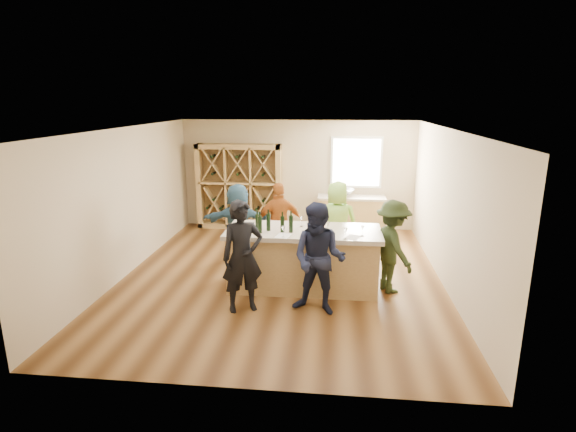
# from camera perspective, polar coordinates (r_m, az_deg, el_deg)

# --- Properties ---
(floor) EXTENTS (6.00, 7.00, 0.10)m
(floor) POSITION_cam_1_polar(r_m,az_deg,el_deg) (8.75, -0.80, -7.94)
(floor) COLOR brown
(floor) RESTS_ON ground
(ceiling) EXTENTS (6.00, 7.00, 0.10)m
(ceiling) POSITION_cam_1_polar(r_m,az_deg,el_deg) (8.09, -0.87, 11.38)
(ceiling) COLOR white
(ceiling) RESTS_ON ground
(wall_back) EXTENTS (6.00, 0.10, 2.80)m
(wall_back) POSITION_cam_1_polar(r_m,az_deg,el_deg) (11.77, 1.25, 5.30)
(wall_back) COLOR #C2AE8C
(wall_back) RESTS_ON ground
(wall_front) EXTENTS (6.00, 0.10, 2.80)m
(wall_front) POSITION_cam_1_polar(r_m,az_deg,el_deg) (4.96, -5.81, -8.09)
(wall_front) COLOR #C2AE8C
(wall_front) RESTS_ON ground
(wall_left) EXTENTS (0.10, 7.00, 2.80)m
(wall_left) POSITION_cam_1_polar(r_m,az_deg,el_deg) (9.18, -20.11, 1.72)
(wall_left) COLOR #C2AE8C
(wall_left) RESTS_ON ground
(wall_right) EXTENTS (0.10, 7.00, 2.80)m
(wall_right) POSITION_cam_1_polar(r_m,az_deg,el_deg) (8.50, 20.03, 0.76)
(wall_right) COLOR #C2AE8C
(wall_right) RESTS_ON ground
(window_frame) EXTENTS (1.30, 0.06, 1.30)m
(window_frame) POSITION_cam_1_polar(r_m,az_deg,el_deg) (11.61, 8.67, 6.75)
(window_frame) COLOR white
(window_frame) RESTS_ON wall_back
(window_pane) EXTENTS (1.18, 0.01, 1.18)m
(window_pane) POSITION_cam_1_polar(r_m,az_deg,el_deg) (11.57, 8.68, 6.73)
(window_pane) COLOR white
(window_pane) RESTS_ON wall_back
(wine_rack) EXTENTS (2.20, 0.45, 2.20)m
(wine_rack) POSITION_cam_1_polar(r_m,az_deg,el_deg) (11.77, -6.19, 3.73)
(wine_rack) COLOR tan
(wine_rack) RESTS_ON floor
(back_counter_base) EXTENTS (1.60, 0.58, 0.86)m
(back_counter_base) POSITION_cam_1_polar(r_m,az_deg,el_deg) (11.59, 7.99, 0.11)
(back_counter_base) COLOR tan
(back_counter_base) RESTS_ON floor
(back_counter_top) EXTENTS (1.70, 0.62, 0.06)m
(back_counter_top) POSITION_cam_1_polar(r_m,az_deg,el_deg) (11.49, 8.07, 2.33)
(back_counter_top) COLOR #C0B29D
(back_counter_top) RESTS_ON back_counter_base
(sink) EXTENTS (0.54, 0.54, 0.19)m
(sink) POSITION_cam_1_polar(r_m,az_deg,el_deg) (11.46, 7.09, 2.96)
(sink) COLOR silver
(sink) RESTS_ON back_counter_top
(faucet) EXTENTS (0.02, 0.02, 0.30)m
(faucet) POSITION_cam_1_polar(r_m,az_deg,el_deg) (11.62, 7.09, 3.42)
(faucet) COLOR silver
(faucet) RESTS_ON back_counter_top
(tasting_counter_base) EXTENTS (2.60, 1.00, 1.00)m
(tasting_counter_base) POSITION_cam_1_polar(r_m,az_deg,el_deg) (8.09, 1.94, -5.69)
(tasting_counter_base) COLOR tan
(tasting_counter_base) RESTS_ON floor
(tasting_counter_top) EXTENTS (2.72, 1.12, 0.08)m
(tasting_counter_top) POSITION_cam_1_polar(r_m,az_deg,el_deg) (7.92, 1.97, -2.02)
(tasting_counter_top) COLOR #C0B29D
(tasting_counter_top) RESTS_ON tasting_counter_base
(wine_bottle_a) EXTENTS (0.09, 0.09, 0.29)m
(wine_bottle_a) POSITION_cam_1_polar(r_m,az_deg,el_deg) (7.84, -3.91, -0.82)
(wine_bottle_a) COLOR black
(wine_bottle_a) RESTS_ON tasting_counter_top
(wine_bottle_b) EXTENTS (0.09, 0.09, 0.30)m
(wine_bottle_b) POSITION_cam_1_polar(r_m,az_deg,el_deg) (7.69, -3.59, -1.09)
(wine_bottle_b) COLOR black
(wine_bottle_b) RESTS_ON tasting_counter_top
(wine_bottle_c) EXTENTS (0.10, 0.10, 0.30)m
(wine_bottle_c) POSITION_cam_1_polar(r_m,az_deg,el_deg) (7.82, -2.50, -0.80)
(wine_bottle_c) COLOR black
(wine_bottle_c) RESTS_ON tasting_counter_top
(wine_bottle_d) EXTENTS (0.08, 0.08, 0.28)m
(wine_bottle_d) POSITION_cam_1_polar(r_m,az_deg,el_deg) (7.73, -0.72, -1.04)
(wine_bottle_d) COLOR black
(wine_bottle_d) RESTS_ON tasting_counter_top
(wine_bottle_e) EXTENTS (0.09, 0.09, 0.30)m
(wine_bottle_e) POSITION_cam_1_polar(r_m,az_deg,el_deg) (7.71, 0.38, -1.03)
(wine_bottle_e) COLOR black
(wine_bottle_e) RESTS_ON tasting_counter_top
(wine_glass_a) EXTENTS (0.09, 0.09, 0.19)m
(wine_glass_a) POSITION_cam_1_polar(r_m,az_deg,el_deg) (7.44, -0.61, -2.02)
(wine_glass_a) COLOR white
(wine_glass_a) RESTS_ON tasting_counter_top
(wine_glass_b) EXTENTS (0.09, 0.09, 0.19)m
(wine_glass_b) POSITION_cam_1_polar(r_m,az_deg,el_deg) (7.45, 2.87, -2.03)
(wine_glass_b) COLOR white
(wine_glass_b) RESTS_ON tasting_counter_top
(wine_glass_c) EXTENTS (0.07, 0.07, 0.19)m
(wine_glass_c) POSITION_cam_1_polar(r_m,az_deg,el_deg) (7.41, 7.30, -2.23)
(wine_glass_c) COLOR white
(wine_glass_c) RESTS_ON tasting_counter_top
(wine_glass_d) EXTENTS (0.09, 0.09, 0.19)m
(wine_glass_d) POSITION_cam_1_polar(r_m,az_deg,el_deg) (7.73, 5.07, -1.44)
(wine_glass_d) COLOR white
(wine_glass_d) RESTS_ON tasting_counter_top
(wine_glass_e) EXTENTS (0.09, 0.09, 0.17)m
(wine_glass_e) POSITION_cam_1_polar(r_m,az_deg,el_deg) (7.62, 9.43, -1.92)
(wine_glass_e) COLOR white
(wine_glass_e) RESTS_ON tasting_counter_top
(tasting_menu_a) EXTENTS (0.28, 0.34, 0.00)m
(tasting_menu_a) POSITION_cam_1_polar(r_m,az_deg,el_deg) (7.55, -0.62, -2.52)
(tasting_menu_a) COLOR white
(tasting_menu_a) RESTS_ON tasting_counter_top
(tasting_menu_b) EXTENTS (0.28, 0.32, 0.00)m
(tasting_menu_b) POSITION_cam_1_polar(r_m,az_deg,el_deg) (7.54, 3.31, -2.58)
(tasting_menu_b) COLOR white
(tasting_menu_b) RESTS_ON tasting_counter_top
(tasting_menu_c) EXTENTS (0.32, 0.36, 0.00)m
(tasting_menu_c) POSITION_cam_1_polar(r_m,az_deg,el_deg) (7.54, 8.25, -2.70)
(tasting_menu_c) COLOR white
(tasting_menu_c) RESTS_ON tasting_counter_top
(person_near_left) EXTENTS (0.80, 0.71, 1.81)m
(person_near_left) POSITION_cam_1_polar(r_m,az_deg,el_deg) (7.13, -5.80, -5.15)
(person_near_left) COLOR black
(person_near_left) RESTS_ON floor
(person_near_right) EXTENTS (0.96, 0.68, 1.79)m
(person_near_right) POSITION_cam_1_polar(r_m,az_deg,el_deg) (7.03, 3.95, -5.48)
(person_near_right) COLOR #191E38
(person_near_right) RESTS_ON floor
(person_server) EXTENTS (0.89, 1.17, 1.65)m
(person_server) POSITION_cam_1_polar(r_m,az_deg,el_deg) (8.02, 13.10, -3.81)
(person_server) COLOR #263319
(person_server) RESTS_ON floor
(person_far_mid) EXTENTS (1.09, 0.78, 1.68)m
(person_far_mid) POSITION_cam_1_polar(r_m,az_deg,el_deg) (9.22, -1.08, -0.91)
(person_far_mid) COLOR #994C19
(person_far_mid) RESTS_ON floor
(person_far_right) EXTENTS (0.85, 0.56, 1.73)m
(person_far_right) POSITION_cam_1_polar(r_m,az_deg,el_deg) (9.16, 6.24, -0.93)
(person_far_right) COLOR #8CC64C
(person_far_right) RESTS_ON floor
(person_far_left) EXTENTS (1.57, 0.66, 1.65)m
(person_far_left) POSITION_cam_1_polar(r_m,az_deg,el_deg) (9.36, -6.33, -0.83)
(person_far_left) COLOR #335972
(person_far_left) RESTS_ON floor
(wine_glass_f) EXTENTS (0.07, 0.07, 0.18)m
(wine_glass_f) POSITION_cam_1_polar(r_m,az_deg,el_deg) (8.08, 1.73, -0.72)
(wine_glass_f) COLOR white
(wine_glass_f) RESTS_ON tasting_counter_top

